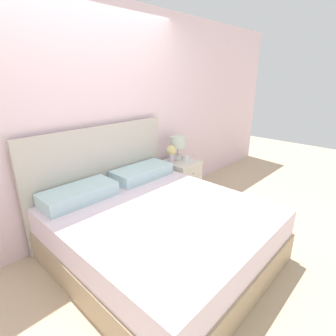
% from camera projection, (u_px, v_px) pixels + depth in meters
% --- Properties ---
extents(ground_plane, '(12.00, 12.00, 0.00)m').
position_uv_depth(ground_plane, '(106.00, 222.00, 3.38)').
color(ground_plane, '#CCB28E').
extents(wall_back, '(8.00, 0.06, 2.60)m').
position_uv_depth(wall_back, '(93.00, 121.00, 2.99)').
color(wall_back, silver).
rests_on(wall_back, ground_plane).
extents(bed, '(1.85, 2.00, 1.25)m').
position_uv_depth(bed, '(155.00, 229.00, 2.68)').
color(bed, tan).
rests_on(bed, ground_plane).
extents(nightstand, '(0.45, 0.49, 0.61)m').
position_uv_depth(nightstand, '(181.00, 180.00, 3.93)').
color(nightstand, silver).
rests_on(nightstand, ground_plane).
extents(table_lamp, '(0.22, 0.22, 0.34)m').
position_uv_depth(table_lamp, '(178.00, 144.00, 3.84)').
color(table_lamp, white).
rests_on(table_lamp, nightstand).
extents(flower_vase, '(0.14, 0.14, 0.26)m').
position_uv_depth(flower_vase, '(172.00, 152.00, 3.69)').
color(flower_vase, silver).
rests_on(flower_vase, nightstand).
extents(teacup, '(0.13, 0.13, 0.07)m').
position_uv_depth(teacup, '(186.00, 158.00, 3.85)').
color(teacup, white).
rests_on(teacup, nightstand).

